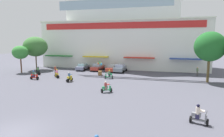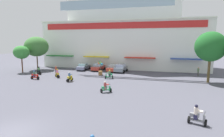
% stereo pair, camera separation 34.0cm
% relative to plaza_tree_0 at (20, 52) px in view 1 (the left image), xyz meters
% --- Properties ---
extents(ground_plane, '(128.00, 128.00, 0.00)m').
position_rel_plaza_tree_0_xyz_m(ground_plane, '(17.64, -8.35, -4.01)').
color(ground_plane, '#4C4C57').
extents(colonial_building, '(37.41, 15.41, 21.92)m').
position_rel_plaza_tree_0_xyz_m(colonial_building, '(17.64, 14.28, 5.63)').
color(colonial_building, white).
rests_on(colonial_building, ground).
extents(plaza_tree_0, '(3.22, 2.79, 5.33)m').
position_rel_plaza_tree_0_xyz_m(plaza_tree_0, '(0.00, 0.00, 0.00)').
color(plaza_tree_0, brown).
rests_on(plaza_tree_0, ground).
extents(plaza_tree_2, '(5.10, 5.00, 7.16)m').
position_rel_plaza_tree_0_xyz_m(plaza_tree_2, '(0.55, 3.95, 1.02)').
color(plaza_tree_2, brown).
rests_on(plaza_tree_2, ground).
extents(plaza_tree_3, '(4.51, 3.94, 7.70)m').
position_rel_plaza_tree_0_xyz_m(plaza_tree_3, '(33.95, 0.13, 1.43)').
color(plaza_tree_3, brown).
rests_on(plaza_tree_3, ground).
extents(parked_car_0, '(2.46, 4.48, 1.41)m').
position_rel_plaza_tree_0_xyz_m(parked_car_0, '(10.41, 6.35, -3.30)').
color(parked_car_0, slate).
rests_on(parked_car_0, ground).
extents(parked_car_1, '(2.39, 4.21, 1.47)m').
position_rel_plaza_tree_0_xyz_m(parked_car_1, '(13.75, 6.59, -3.27)').
color(parked_car_1, '#AB3529').
rests_on(parked_car_1, ground).
extents(parked_car_2, '(2.41, 4.16, 1.48)m').
position_rel_plaza_tree_0_xyz_m(parked_car_2, '(17.19, 6.09, -3.27)').
color(parked_car_2, '#A83728').
rests_on(parked_car_2, ground).
extents(parked_car_3, '(2.53, 3.95, 1.60)m').
position_rel_plaza_tree_0_xyz_m(parked_car_3, '(18.85, 5.83, -3.22)').
color(parked_car_3, slate).
rests_on(parked_car_3, ground).
extents(scooter_rider_2, '(1.46, 0.97, 1.51)m').
position_rel_plaza_tree_0_xyz_m(scooter_rider_2, '(18.55, -1.20, -3.38)').
color(scooter_rider_2, black).
rests_on(scooter_rider_2, ground).
extents(scooter_rider_3, '(0.55, 1.39, 1.55)m').
position_rel_plaza_tree_0_xyz_m(scooter_rider_3, '(13.29, -5.10, -3.37)').
color(scooter_rider_3, black).
rests_on(scooter_rider_3, ground).
extents(scooter_rider_4, '(1.46, 1.27, 1.53)m').
position_rel_plaza_tree_0_xyz_m(scooter_rider_4, '(4.61, -1.03, -3.38)').
color(scooter_rider_4, black).
rests_on(scooter_rider_4, ground).
extents(scooter_rider_5, '(1.37, 1.23, 1.45)m').
position_rel_plaza_tree_0_xyz_m(scooter_rider_5, '(20.69, -9.54, -3.42)').
color(scooter_rider_5, black).
rests_on(scooter_rider_5, ground).
extents(scooter_rider_7, '(1.40, 0.58, 1.50)m').
position_rel_plaza_tree_0_xyz_m(scooter_rider_7, '(6.95, -5.19, -3.39)').
color(scooter_rider_7, black).
rests_on(scooter_rider_7, ground).
extents(scooter_rider_8, '(1.42, 0.88, 1.56)m').
position_rel_plaza_tree_0_xyz_m(scooter_rider_8, '(30.22, -16.24, -3.37)').
color(scooter_rider_8, black).
rests_on(scooter_rider_8, ground).
extents(scooter_rider_9, '(1.32, 1.31, 1.53)m').
position_rel_plaza_tree_0_xyz_m(scooter_rider_9, '(9.72, -2.85, -3.38)').
color(scooter_rider_9, black).
rests_on(scooter_rider_9, ground).
extents(pedestrian_0, '(0.33, 0.33, 1.65)m').
position_rel_plaza_tree_0_xyz_m(pedestrian_0, '(33.23, 5.23, -3.07)').
color(pedestrian_0, '#43413A').
rests_on(pedestrian_0, ground).
extents(pedestrian_1, '(0.54, 0.54, 1.62)m').
position_rel_plaza_tree_0_xyz_m(pedestrian_1, '(7.61, 0.06, -3.10)').
color(pedestrian_1, '#2B2C3E').
rests_on(pedestrian_1, ground).
extents(balloon_vendor_cart, '(0.94, 0.99, 2.54)m').
position_rel_plaza_tree_0_xyz_m(balloon_vendor_cart, '(16.02, 1.57, -3.04)').
color(balloon_vendor_cart, olive).
rests_on(balloon_vendor_cart, ground).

